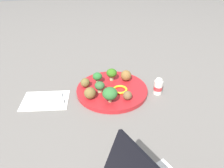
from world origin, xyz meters
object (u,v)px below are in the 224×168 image
Objects in this scene: knife at (46,102)px; yogurt_bottle at (158,87)px; broccoli_floret_mid_right at (100,86)px; meatball_front_left at (126,75)px; plate at (112,90)px; broccoli_floret_back_right at (112,73)px; broccoli_floret_front_left at (110,94)px; fork at (48,96)px; broccoli_floret_near_rim at (97,77)px; napkin at (45,100)px; pepper_ring_front_left at (120,90)px; meatball_back_right at (90,93)px; meatball_near_rim at (127,95)px; meatball_mid_left at (85,83)px.

yogurt_bottle is at bearing 0.05° from knife.
meatball_front_left is at bearing 30.80° from broccoli_floret_mid_right.
knife is (-0.25, -0.04, -0.00)m from plate.
broccoli_floret_front_left is at bearing -101.27° from broccoli_floret_back_right.
broccoli_floret_front_left is 0.24m from fork.
plate reaches higher than knife.
broccoli_floret_mid_right is at bearing 174.56° from yogurt_bottle.
meatball_front_left is 0.33m from knife.
broccoli_floret_near_rim is 0.27× the size of napkin.
fork reaches higher than napkin.
pepper_ring_front_left reaches higher than napkin.
pepper_ring_front_left is 0.34× the size of napkin.
meatball_near_rim is at bearing -12.10° from meatball_back_right.
meatball_near_rim is (0.04, -0.14, -0.02)m from broccoli_floret_back_right.
meatball_mid_left reaches higher than meatball_near_rim.
broccoli_floret_near_rim reaches higher than pepper_ring_front_left.
broccoli_floret_back_right is 0.89× the size of pepper_ring_front_left.
broccoli_floret_front_left reaches higher than plate.
meatball_back_right reaches higher than pepper_ring_front_left.
yogurt_bottle is (0.43, 0.00, 0.02)m from knife.
fork is at bearing 160.33° from broccoli_floret_front_left.
knife is 2.24× the size of yogurt_bottle.
broccoli_floret_mid_right is 0.30× the size of knife.
fork is at bearing 176.41° from pepper_ring_front_left.
broccoli_floret_mid_right is 0.07m from broccoli_floret_near_rim.
meatball_front_left is (0.16, 0.10, 0.00)m from meatball_back_right.
plate is 4.86× the size of pepper_ring_front_left.
plate is 6.46× the size of meatball_back_right.
broccoli_floret_front_left is 1.27× the size of meatball_front_left.
napkin is at bearing 168.83° from meatball_near_rim.
broccoli_floret_front_left reaches higher than broccoli_floret_near_rim.
broccoli_floret_near_rim is 0.21m from fork.
meatball_front_left reaches higher than meatball_near_rim.
plate is at bearing 8.84° from knife.
meatball_front_left is (0.12, 0.00, -0.01)m from broccoli_floret_near_rim.
meatball_back_right reaches higher than fork.
broccoli_floret_mid_right is 0.23m from yogurt_bottle.
fork is (-0.31, -0.06, -0.03)m from meatball_front_left.
broccoli_floret_near_rim is 1.37× the size of meatball_near_rim.
meatball_back_right is 0.19m from meatball_front_left.
plate is at bearing 0.71° from fork.
broccoli_floret_back_right is 0.20m from yogurt_bottle.
meatball_front_left reaches higher than pepper_ring_front_left.
broccoli_floret_mid_right reaches higher than meatball_near_rim.
meatball_mid_left is 0.63× the size of pepper_ring_front_left.
meatball_near_rim reaches higher than fork.
fork is at bearing -165.43° from broccoli_floret_back_right.
meatball_front_left is at bearing 10.07° from fork.
broccoli_floret_near_rim reaches higher than fork.
broccoli_floret_near_rim is at bearing 19.14° from napkin.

